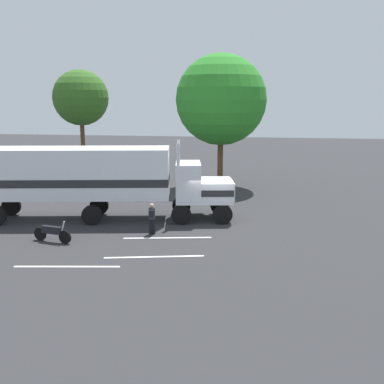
# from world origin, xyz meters

# --- Properties ---
(ground_plane) EXTENTS (120.00, 120.00, 0.00)m
(ground_plane) POSITION_xyz_m (0.00, 0.00, 0.00)
(ground_plane) COLOR #2D2D30
(lane_stripe_near) EXTENTS (4.35, 1.00, 0.01)m
(lane_stripe_near) POSITION_xyz_m (-1.93, -3.50, 0.01)
(lane_stripe_near) COLOR silver
(lane_stripe_near) RESTS_ON ground_plane
(lane_stripe_mid) EXTENTS (4.33, 1.13, 0.01)m
(lane_stripe_mid) POSITION_xyz_m (-1.93, -6.29, 0.01)
(lane_stripe_mid) COLOR silver
(lane_stripe_mid) RESTS_ON ground_plane
(lane_stripe_far) EXTENTS (4.37, 0.85, 0.01)m
(lane_stripe_far) POSITION_xyz_m (-5.21, -8.01, 0.01)
(lane_stripe_far) COLOR silver
(lane_stripe_far) RESTS_ON ground_plane
(semi_truck) EXTENTS (14.37, 5.17, 4.50)m
(semi_truck) POSITION_xyz_m (-6.67, -0.66, 2.52)
(semi_truck) COLOR white
(semi_truck) RESTS_ON ground_plane
(person_bystander) EXTENTS (0.34, 0.47, 1.63)m
(person_bystander) POSITION_xyz_m (-2.85, -3.00, 0.89)
(person_bystander) COLOR black
(person_bystander) RESTS_ON ground_plane
(parked_car) EXTENTS (4.68, 2.69, 1.57)m
(parked_car) POSITION_xyz_m (-13.77, 10.52, 0.81)
(parked_car) COLOR #B7B7BC
(parked_car) RESTS_ON ground_plane
(motorcycle) EXTENTS (2.09, 0.51, 1.12)m
(motorcycle) POSITION_xyz_m (-7.31, -5.02, 0.48)
(motorcycle) COLOR black
(motorcycle) RESTS_ON ground_plane
(tree_left) EXTENTS (6.95, 6.95, 10.30)m
(tree_left) POSITION_xyz_m (-0.67, 10.23, 6.81)
(tree_left) COLOR brown
(tree_left) RESTS_ON ground_plane
(tree_center) EXTENTS (5.61, 5.61, 9.85)m
(tree_center) POSITION_xyz_m (-15.80, 19.20, 7.02)
(tree_center) COLOR brown
(tree_center) RESTS_ON ground_plane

